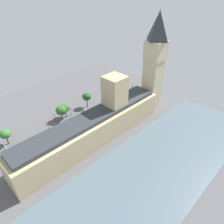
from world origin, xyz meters
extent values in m
plane|color=#565659|center=(0.00, 0.00, 0.00)|extent=(146.94, 146.94, 0.00)
cube|color=slate|center=(-32.06, 0.00, 0.12)|extent=(37.47, 132.25, 0.25)
cube|color=tan|center=(-2.00, 0.00, 6.02)|extent=(13.79, 76.94, 12.05)
cube|color=tan|center=(-2.00, -13.85, 13.82)|extent=(8.98, 8.98, 27.65)
cube|color=#2D3338|center=(-2.00, 0.00, 12.85)|extent=(10.48, 73.87, 1.60)
cone|color=tan|center=(4.49, -34.62, 13.54)|extent=(1.20, 1.20, 2.98)
cone|color=tan|center=(4.49, -17.31, 12.97)|extent=(1.20, 1.20, 1.84)
cone|color=tan|center=(4.49, 0.00, 13.48)|extent=(1.20, 1.20, 2.87)
cone|color=tan|center=(4.49, 17.31, 13.30)|extent=(1.20, 1.20, 2.50)
cone|color=tan|center=(4.49, 34.62, 13.53)|extent=(1.20, 1.20, 2.96)
cube|color=#CCBA8E|center=(-2.24, -43.15, 14.15)|extent=(8.15, 8.15, 28.30)
cube|color=#CCBA8E|center=(-2.24, -43.15, 33.06)|extent=(8.97, 8.97, 9.52)
cylinder|color=silver|center=(2.40, -43.15, 33.06)|extent=(0.25, 6.20, 6.20)
torus|color=black|center=(2.40, -43.15, 33.06)|extent=(0.24, 6.44, 6.44)
cylinder|color=silver|center=(-2.24, -47.78, 33.06)|extent=(6.20, 0.25, 6.20)
torus|color=black|center=(-2.24, -47.78, 33.06)|extent=(6.44, 0.24, 6.44)
pyramid|color=#2D3338|center=(-2.24, -43.15, 44.69)|extent=(8.97, 8.97, 13.73)
sphere|color=gold|center=(-2.24, -43.15, 51.95)|extent=(0.80, 0.80, 0.80)
cube|color=#B7B7BC|center=(13.80, -30.96, 0.72)|extent=(2.04, 4.37, 0.75)
cube|color=black|center=(13.81, -31.17, 1.42)|extent=(1.65, 2.48, 0.65)
cylinder|color=black|center=(12.90, -29.64, 0.34)|extent=(0.29, 0.69, 0.68)
cylinder|color=black|center=(14.55, -29.54, 0.34)|extent=(0.29, 0.69, 0.68)
cylinder|color=black|center=(13.06, -32.37, 0.34)|extent=(0.29, 0.69, 0.68)
cylinder|color=black|center=(14.70, -32.27, 0.34)|extent=(0.29, 0.69, 0.68)
cube|color=red|center=(12.60, -11.95, 2.65)|extent=(2.69, 10.54, 4.20)
cube|color=black|center=(12.60, -11.95, 2.73)|extent=(2.74, 10.14, 0.70)
cylinder|color=black|center=(13.81, -15.60, 0.55)|extent=(0.37, 1.11, 1.10)
cylinder|color=black|center=(11.51, -15.64, 0.55)|extent=(0.37, 1.11, 1.10)
cylinder|color=black|center=(13.68, -8.25, 0.55)|extent=(0.37, 1.11, 1.10)
cylinder|color=black|center=(11.38, -8.29, 0.55)|extent=(0.37, 1.11, 1.10)
cube|color=#19472D|center=(11.66, -0.25, 0.72)|extent=(2.31, 4.69, 0.75)
cube|color=black|center=(11.63, -0.03, 1.42)|extent=(1.81, 2.68, 0.65)
cylinder|color=black|center=(12.65, -1.60, 0.34)|extent=(0.32, 0.70, 0.68)
cylinder|color=black|center=(10.97, -1.78, 0.34)|extent=(0.32, 0.70, 0.68)
cylinder|color=black|center=(12.34, 1.28, 0.34)|extent=(0.32, 0.70, 0.68)
cylinder|color=black|center=(10.67, 1.10, 0.34)|extent=(0.32, 0.70, 0.68)
cylinder|color=#336B60|center=(6.78, -13.95, 0.71)|extent=(0.64, 0.64, 1.42)
sphere|color=#8C6647|center=(6.78, -13.95, 1.56)|extent=(0.27, 0.27, 0.27)
cube|color=gray|center=(7.05, -14.09, 0.78)|extent=(0.24, 0.34, 0.25)
cylinder|color=brown|center=(23.47, 29.30, 1.96)|extent=(0.56, 0.56, 3.91)
ellipsoid|color=#387533|center=(23.47, 29.30, 5.74)|extent=(4.88, 4.88, 4.15)
cylinder|color=brown|center=(23.31, -16.90, 2.39)|extent=(0.56, 0.56, 4.79)
ellipsoid|color=#235623|center=(23.31, -16.90, 6.72)|extent=(5.14, 5.14, 4.37)
cylinder|color=brown|center=(22.46, 0.94, 1.81)|extent=(0.56, 0.56, 3.61)
ellipsoid|color=#2D6628|center=(22.46, 0.94, 5.78)|extent=(5.79, 5.79, 4.92)
cylinder|color=brown|center=(23.34, -2.08, 1.89)|extent=(0.56, 0.56, 3.78)
ellipsoid|color=#2D6628|center=(23.34, -2.08, 5.60)|extent=(4.88, 4.88, 4.14)
cylinder|color=black|center=(22.51, -4.78, 2.69)|extent=(0.18, 0.18, 5.37)
sphere|color=#F2EAC6|center=(22.51, -4.78, 5.65)|extent=(0.56, 0.56, 0.56)
cylinder|color=black|center=(22.89, 5.14, 2.92)|extent=(0.18, 0.18, 5.83)
sphere|color=#F2EAC6|center=(22.89, 5.14, 6.11)|extent=(0.56, 0.56, 0.56)
camera|label=1|loc=(-59.66, 45.67, 62.94)|focal=32.72mm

